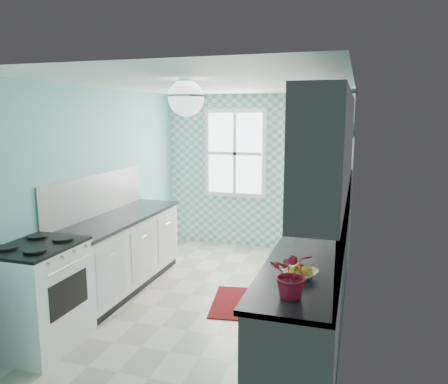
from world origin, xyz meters
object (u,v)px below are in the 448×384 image
(ceiling_light, at_px, (186,98))
(fridge, at_px, (323,200))
(stove, at_px, (40,294))
(potted_plant, at_px, (293,274))
(fruit_bowl, at_px, (300,274))
(sink, at_px, (321,223))
(microwave, at_px, (326,126))

(ceiling_light, height_order, fridge, ceiling_light)
(stove, distance_m, potted_plant, 2.50)
(ceiling_light, relative_size, fruit_bowl, 1.37)
(ceiling_light, xyz_separation_m, fridge, (1.11, 2.58, -1.39))
(fruit_bowl, bearing_deg, ceiling_light, 149.16)
(fridge, xyz_separation_m, fruit_bowl, (0.09, -3.30, 0.04))
(ceiling_light, distance_m, sink, 2.17)
(fridge, bearing_deg, potted_plant, -91.07)
(ceiling_light, bearing_deg, fruit_bowl, -30.84)
(ceiling_light, xyz_separation_m, sink, (1.20, 1.16, -1.39))
(sink, height_order, microwave, microwave)
(sink, height_order, potted_plant, sink)
(ceiling_light, bearing_deg, potted_plant, -42.37)
(sink, bearing_deg, fruit_bowl, -91.39)
(microwave, bearing_deg, stove, 52.22)
(stove, height_order, sink, sink)
(fridge, distance_m, stove, 4.06)
(fruit_bowl, bearing_deg, stove, -179.61)
(ceiling_light, relative_size, sink, 0.62)
(fridge, height_order, sink, fridge)
(fridge, xyz_separation_m, potted_plant, (0.09, -3.68, 0.18))
(ceiling_light, distance_m, stove, 2.29)
(stove, xyz_separation_m, sink, (2.40, 1.89, 0.42))
(fruit_bowl, distance_m, microwave, 3.46)
(ceiling_light, relative_size, stove, 0.36)
(stove, height_order, microwave, microwave)
(fridge, relative_size, microwave, 3.29)
(stove, bearing_deg, sink, 40.70)
(ceiling_light, distance_m, potted_plant, 2.03)
(ceiling_light, xyz_separation_m, stove, (-1.20, -0.73, -1.81))
(stove, bearing_deg, fruit_bowl, 2.91)
(sink, xyz_separation_m, potted_plant, (-0.00, -2.25, 0.18))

